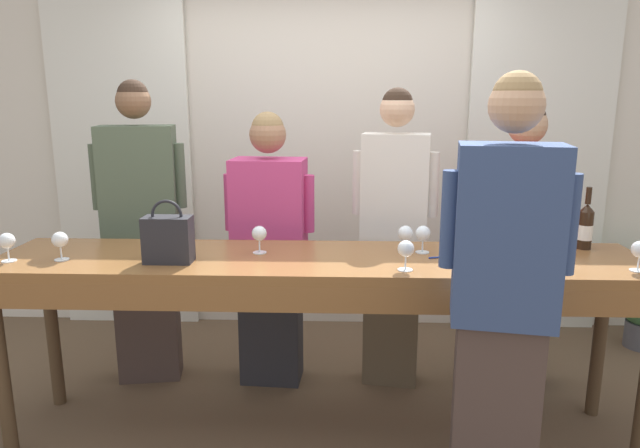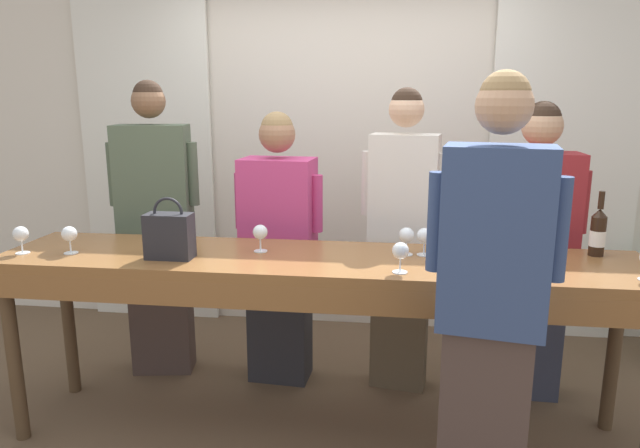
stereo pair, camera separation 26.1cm
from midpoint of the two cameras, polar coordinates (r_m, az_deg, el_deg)
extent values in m
plane|color=brown|center=(3.20, -2.54, -20.15)|extent=(18.00, 18.00, 0.00)
cube|color=silver|center=(4.26, -1.02, 8.14)|extent=(12.00, 0.06, 2.80)
cube|color=white|center=(4.55, -20.81, 6.91)|extent=(1.02, 0.03, 2.69)
cube|color=white|center=(4.39, 19.43, 6.83)|extent=(1.02, 0.03, 2.69)
cube|color=brown|center=(2.81, -2.72, -3.80)|extent=(3.18, 0.64, 0.05)
cube|color=brown|center=(2.54, -3.28, -7.57)|extent=(3.05, 0.03, 0.12)
cylinder|color=#4C3823|center=(3.26, -31.36, -12.36)|extent=(0.07, 0.07, 0.91)
cylinder|color=#4C3823|center=(3.64, -27.13, -9.33)|extent=(0.07, 0.07, 0.91)
cylinder|color=#4C3823|center=(3.44, 24.25, -10.29)|extent=(0.07, 0.07, 0.91)
cylinder|color=black|center=(3.17, 22.89, -0.61)|extent=(0.07, 0.07, 0.19)
cone|color=black|center=(3.15, 23.07, 1.47)|extent=(0.07, 0.07, 0.04)
cylinder|color=black|center=(3.14, 23.17, 2.61)|extent=(0.03, 0.03, 0.09)
cylinder|color=white|center=(3.17, 22.87, -0.78)|extent=(0.07, 0.07, 0.08)
cube|color=#232328|center=(2.81, -17.55, -1.53)|extent=(0.22, 0.12, 0.22)
torus|color=#232328|center=(2.78, -17.71, 0.81)|extent=(0.15, 0.01, 0.15)
cylinder|color=white|center=(2.59, 5.67, -4.61)|extent=(0.07, 0.07, 0.00)
cylinder|color=white|center=(2.58, 5.69, -3.88)|extent=(0.01, 0.01, 0.07)
sphere|color=white|center=(2.57, 5.72, -2.50)|extent=(0.08, 0.08, 0.08)
cylinder|color=white|center=(3.16, -30.78, -3.22)|extent=(0.07, 0.07, 0.00)
cylinder|color=white|center=(3.15, -30.85, -2.61)|extent=(0.01, 0.01, 0.07)
sphere|color=white|center=(3.14, -30.98, -1.47)|extent=(0.08, 0.08, 0.08)
cylinder|color=white|center=(2.90, -8.64, -2.86)|extent=(0.07, 0.07, 0.00)
cylinder|color=white|center=(2.89, -8.66, -2.20)|extent=(0.01, 0.01, 0.07)
sphere|color=white|center=(2.87, -8.70, -0.96)|extent=(0.08, 0.08, 0.08)
cylinder|color=white|center=(2.88, 26.94, -4.20)|extent=(0.07, 0.07, 0.00)
cylinder|color=white|center=(2.87, 27.01, -3.54)|extent=(0.01, 0.01, 0.07)
sphere|color=white|center=(2.86, 27.14, -2.30)|extent=(0.08, 0.08, 0.08)
cylinder|color=white|center=(3.07, -26.68, -3.22)|extent=(0.07, 0.07, 0.00)
cylinder|color=white|center=(3.06, -26.74, -2.60)|extent=(0.01, 0.01, 0.07)
sphere|color=white|center=(3.04, -26.86, -1.43)|extent=(0.08, 0.08, 0.08)
cylinder|color=white|center=(2.88, 5.93, -2.85)|extent=(0.07, 0.07, 0.00)
cylinder|color=white|center=(2.87, 5.94, -2.19)|extent=(0.01, 0.01, 0.07)
sphere|color=white|center=(2.86, 5.97, -0.94)|extent=(0.08, 0.08, 0.08)
sphere|color=maroon|center=(2.86, 5.97, -1.12)|extent=(0.05, 0.05, 0.05)
cylinder|color=white|center=(2.89, 7.66, -2.84)|extent=(0.07, 0.07, 0.00)
cylinder|color=white|center=(2.89, 7.68, -2.18)|extent=(0.01, 0.01, 0.07)
sphere|color=white|center=(2.87, 7.72, -0.93)|extent=(0.08, 0.08, 0.08)
cylinder|color=#193399|center=(2.82, 9.47, -3.30)|extent=(0.13, 0.04, 0.01)
cube|color=#473833|center=(3.75, -18.79, -8.25)|extent=(0.39, 0.25, 0.88)
cube|color=#4C5B47|center=(3.56, -19.68, 3.66)|extent=(0.46, 0.30, 0.69)
sphere|color=brown|center=(3.52, -20.27, 11.44)|extent=(0.20, 0.20, 0.20)
sphere|color=#332319|center=(3.52, -20.31, 12.01)|extent=(0.18, 0.18, 0.18)
cylinder|color=#4C5B47|center=(3.51, -15.97, 4.65)|extent=(0.08, 0.08, 0.38)
cylinder|color=#4C5B47|center=(3.61, -23.40, 4.32)|extent=(0.08, 0.08, 0.38)
cube|color=#28282D|center=(3.58, -7.00, -9.59)|extent=(0.38, 0.26, 0.77)
cube|color=#C63D7A|center=(3.38, -7.31, 1.32)|extent=(0.44, 0.31, 0.61)
sphere|color=#9E7051|center=(3.32, -7.53, 8.84)|extent=(0.21, 0.21, 0.21)
sphere|color=#93754C|center=(3.32, -7.55, 9.48)|extent=(0.19, 0.19, 0.19)
cylinder|color=#C63D7A|center=(3.32, -3.42, 2.02)|extent=(0.07, 0.07, 0.34)
cylinder|color=#C63D7A|center=(3.43, -11.13, 2.13)|extent=(0.07, 0.07, 0.34)
cube|color=brown|center=(3.52, 5.02, -9.18)|extent=(0.35, 0.22, 0.85)
cube|color=silver|center=(3.32, 5.27, 3.17)|extent=(0.41, 0.26, 0.68)
sphere|color=#DBAD89|center=(3.27, 5.44, 11.34)|extent=(0.20, 0.20, 0.20)
sphere|color=#332319|center=(3.27, 5.45, 11.95)|extent=(0.17, 0.17, 0.17)
cylinder|color=silver|center=(3.29, 8.97, 3.89)|extent=(0.08, 0.08, 0.37)
cylinder|color=silver|center=(3.34, 1.65, 4.15)|extent=(0.08, 0.08, 0.37)
cube|color=#383D51|center=(3.64, 16.72, -9.38)|extent=(0.39, 0.22, 0.80)
cube|color=maroon|center=(3.45, 17.47, 1.75)|extent=(0.45, 0.26, 0.63)
sphere|color=tan|center=(3.40, 17.98, 9.38)|extent=(0.22, 0.22, 0.22)
sphere|color=#332319|center=(3.40, 18.03, 10.03)|extent=(0.19, 0.19, 0.19)
cylinder|color=maroon|center=(3.51, 21.41, 2.44)|extent=(0.07, 0.07, 0.35)
cylinder|color=maroon|center=(3.39, 13.49, 2.62)|extent=(0.07, 0.07, 0.35)
cube|color=#473833|center=(2.53, 14.01, -18.55)|extent=(0.36, 0.27, 0.87)
cube|color=#334775|center=(2.24, 15.06, -1.12)|extent=(0.43, 0.31, 0.69)
sphere|color=tan|center=(2.18, 15.80, 11.33)|extent=(0.20, 0.20, 0.20)
sphere|color=#93754C|center=(2.18, 15.86, 12.26)|extent=(0.18, 0.18, 0.18)
cylinder|color=#334775|center=(2.22, 9.60, 0.43)|extent=(0.08, 0.08, 0.38)
cylinder|color=#334775|center=(2.25, 20.62, -0.07)|extent=(0.08, 0.08, 0.38)
camera|label=1|loc=(0.13, -92.65, -0.59)|focal=32.00mm
camera|label=2|loc=(0.13, 87.35, 0.59)|focal=32.00mm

